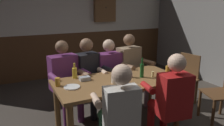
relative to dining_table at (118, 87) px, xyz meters
The scene contains 21 objects.
back_wall_upper 3.02m from the dining_table, 90.00° to the left, with size 5.53×0.12×1.48m, color silver.
back_wall_wainscot 2.79m from the dining_table, 90.00° to the left, with size 5.53×0.12×1.06m, color brown.
dining_table is the anchor object (origin of this frame).
person_0 0.87m from the dining_table, 131.21° to the left, with size 0.59×0.57×1.22m.
person_1 0.68m from the dining_table, 105.47° to the left, with size 0.54×0.59×1.23m.
person_2 0.68m from the dining_table, 73.21° to the left, with size 0.56×0.53×1.18m.
person_3 0.88m from the dining_table, 47.27° to the left, with size 0.59×0.58×1.25m.
person_4 0.71m from the dining_table, 117.77° to the right, with size 0.53×0.56×1.18m.
person_5 0.74m from the dining_table, 61.12° to the right, with size 0.53×0.58×1.21m.
chair_empty_near_right 1.53m from the dining_table, 10.54° to the left, with size 0.51×0.51×0.88m.
table_candle 0.52m from the dining_table, 12.30° to the right, with size 0.04×0.04×0.08m, color #F9E08C.
condiment_caddy 0.48m from the dining_table, 156.04° to the left, with size 0.14×0.10×0.05m, color #B2B7BC.
plate_0 0.67m from the dining_table, behind, with size 0.20×0.20×0.01m, color white.
bottle_0 0.41m from the dining_table, ahead, with size 0.06×0.06×0.28m.
bottle_1 0.64m from the dining_table, 147.47° to the left, with size 0.07×0.07×0.22m.
pint_glass_0 0.26m from the dining_table, 108.04° to the right, with size 0.06×0.06×0.13m, color white.
pint_glass_1 0.25m from the dining_table, 12.40° to the left, with size 0.06×0.06×0.14m, color white.
pint_glass_2 0.83m from the dining_table, behind, with size 0.07×0.07×0.11m, color gold.
pint_glass_3 0.22m from the dining_table, 141.24° to the right, with size 0.08×0.08×0.13m, color white.
pint_glass_4 0.74m from the dining_table, 15.32° to the right, with size 0.06×0.06×0.16m, color gold.
wall_dart_cabinet 3.02m from the dining_table, 69.32° to the left, with size 0.56×0.15×0.70m.
Camera 1 is at (-1.32, -2.32, 1.73)m, focal length 35.00 mm.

